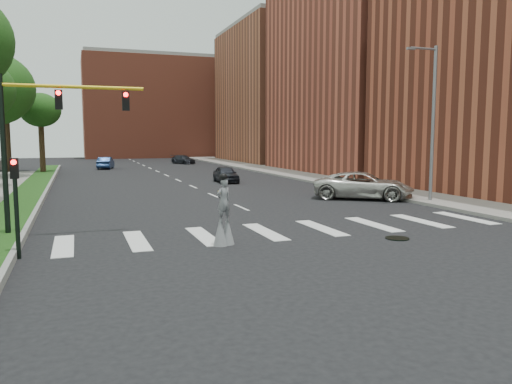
{
  "coord_description": "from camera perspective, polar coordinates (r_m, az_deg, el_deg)",
  "views": [
    {
      "loc": [
        -8.45,
        -17.8,
        3.91
      ],
      "look_at": [
        -1.77,
        0.71,
        1.7
      ],
      "focal_mm": 35.0,
      "sensor_mm": 36.0,
      "label": 1
    }
  ],
  "objects": [
    {
      "name": "secondary_signal",
      "position": [
        17.51,
        -25.76,
        -0.67
      ],
      "size": [
        0.25,
        0.21,
        3.23
      ],
      "color": "black",
      "rests_on": "ground"
    },
    {
      "name": "building_far",
      "position": [
        78.23,
        3.2,
        10.87
      ],
      "size": [
        16.0,
        22.0,
        20.0
      ],
      "primitive_type": "cube",
      "color": "#A3583C",
      "rests_on": "ground"
    },
    {
      "name": "car_far",
      "position": [
        71.3,
        -8.32,
        3.69
      ],
      "size": [
        3.29,
        4.52,
        1.22
      ],
      "primitive_type": "imported",
      "rotation": [
        0.0,
        0.0,
        0.43
      ],
      "color": "black",
      "rests_on": "ground"
    },
    {
      "name": "manhole",
      "position": [
        19.9,
        15.84,
        -5.11
      ],
      "size": [
        0.9,
        0.9,
        0.04
      ],
      "primitive_type": "cylinder",
      "color": "black",
      "rests_on": "ground"
    },
    {
      "name": "tree_5",
      "position": [
        61.05,
        -26.73,
        9.88
      ],
      "size": [
        5.81,
        5.81,
        10.85
      ],
      "color": "black",
      "rests_on": "ground"
    },
    {
      "name": "stilt_performer",
      "position": [
        17.95,
        -3.71,
        -3.05
      ],
      "size": [
        0.82,
        0.64,
        2.59
      ],
      "rotation": [
        0.0,
        0.0,
        3.52
      ],
      "color": "black",
      "rests_on": "ground"
    },
    {
      "name": "streetlight",
      "position": [
        30.69,
        19.46,
        7.89
      ],
      "size": [
        2.05,
        0.2,
        9.0
      ],
      "color": "slate",
      "rests_on": "ground"
    },
    {
      "name": "building_mid",
      "position": [
        57.25,
        12.95,
        14.38
      ],
      "size": [
        16.0,
        22.0,
        24.0
      ],
      "primitive_type": "cube",
      "color": "#A14832",
      "rests_on": "ground"
    },
    {
      "name": "suv_crossing",
      "position": [
        31.84,
        12.18,
        0.74
      ],
      "size": [
        6.59,
        5.78,
        1.69
      ],
      "primitive_type": "imported",
      "rotation": [
        0.0,
        0.0,
        0.96
      ],
      "color": "beige",
      "rests_on": "ground"
    },
    {
      "name": "building_backdrop",
      "position": [
        97.02,
        -11.39,
        9.3
      ],
      "size": [
        26.0,
        14.0,
        18.0
      ],
      "primitive_type": "cube",
      "color": "#A14832",
      "rests_on": "ground"
    },
    {
      "name": "tree_6",
      "position": [
        56.19,
        -23.43,
        8.49
      ],
      "size": [
        4.08,
        4.08,
        8.31
      ],
      "color": "black",
      "rests_on": "ground"
    },
    {
      "name": "ground_plane",
      "position": [
        20.09,
        5.47,
        -4.84
      ],
      "size": [
        160.0,
        160.0,
        0.0
      ],
      "primitive_type": "plane",
      "color": "black",
      "rests_on": "ground"
    },
    {
      "name": "grass_median",
      "position": [
        38.12,
        -24.31,
        0.14
      ],
      "size": [
        2.0,
        60.0,
        0.25
      ],
      "primitive_type": "cube",
      "color": "#163B10",
      "rests_on": "ground"
    },
    {
      "name": "median_curb",
      "position": [
        38.04,
        -22.74,
        0.23
      ],
      "size": [
        0.2,
        60.0,
        0.28
      ],
      "primitive_type": "cube",
      "color": "gray",
      "rests_on": "ground"
    },
    {
      "name": "traffic_signal",
      "position": [
        20.85,
        -23.65,
        6.53
      ],
      "size": [
        5.3,
        0.23,
        6.2
      ],
      "color": "black",
      "rests_on": "ground"
    },
    {
      "name": "car_mid",
      "position": [
        62.39,
        -16.81,
        3.2
      ],
      "size": [
        2.32,
        4.51,
        1.41
      ],
      "primitive_type": "imported",
      "rotation": [
        0.0,
        0.0,
        2.94
      ],
      "color": "navy",
      "rests_on": "ground"
    },
    {
      "name": "car_near",
      "position": [
        42.38,
        -3.47,
        2.04
      ],
      "size": [
        1.83,
        4.13,
        1.38
      ],
      "primitive_type": "imported",
      "rotation": [
        0.0,
        0.0,
        -0.05
      ],
      "color": "black",
      "rests_on": "ground"
    },
    {
      "name": "sidewalk_right",
      "position": [
        47.81,
        6.23,
        1.79
      ],
      "size": [
        5.0,
        90.0,
        0.18
      ],
      "primitive_type": "cube",
      "color": "slate",
      "rests_on": "ground"
    }
  ]
}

